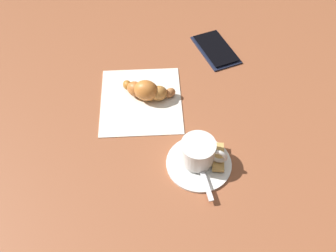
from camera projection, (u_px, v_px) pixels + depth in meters
ground_plane at (174, 123)px, 0.77m from camera, size 1.80×1.80×0.00m
saucer at (199, 163)px, 0.71m from camera, size 0.13×0.13×0.01m
espresso_cup at (199, 151)px, 0.69m from camera, size 0.07×0.08×0.05m
teaspoon at (199, 161)px, 0.70m from camera, size 0.13×0.03×0.01m
sugar_packet at (218, 157)px, 0.71m from camera, size 0.07×0.05×0.01m
napkin at (141, 100)px, 0.81m from camera, size 0.24×0.22×0.00m
croissant at (147, 91)px, 0.80m from camera, size 0.09×0.11×0.05m
cell_phone at (216, 49)px, 0.91m from camera, size 0.14×0.08×0.01m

